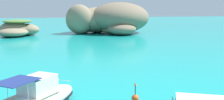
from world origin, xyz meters
TOP-DOWN VIEW (x-y plane):
  - islet_large at (11.32, 66.10)m, footprint 28.74×23.73m
  - islet_small at (-13.29, 64.49)m, footprint 12.29×13.30m
  - channel_buoy at (-0.90, 11.23)m, footprint 0.56×0.56m

SIDE VIEW (x-z plane):
  - channel_buoy at x=-0.90m, z-range -0.40..1.08m
  - islet_small at x=-13.29m, z-range -0.41..3.83m
  - islet_large at x=11.32m, z-range -0.54..8.25m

